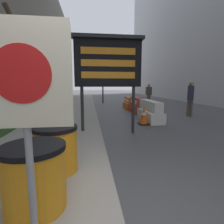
# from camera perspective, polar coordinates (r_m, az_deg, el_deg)

# --- Properties ---
(building_left_facade) EXTENTS (0.40, 50.40, 11.75)m
(building_left_facade) POSITION_cam_1_polar(r_m,az_deg,el_deg) (12.78, -26.94, 27.46)
(building_left_facade) COLOR gray
(building_left_facade) RESTS_ON ground_plane
(bare_tree) EXTENTS (1.95, 1.87, 3.89)m
(bare_tree) POSITION_cam_1_polar(r_m,az_deg,el_deg) (7.14, -30.61, 10.36)
(bare_tree) COLOR #4C3D2D
(bare_tree) RESTS_ON sidewalk_left
(barrel_drum_foreground) EXTENTS (0.73, 0.73, 0.77)m
(barrel_drum_foreground) POSITION_cam_1_polar(r_m,az_deg,el_deg) (2.34, -23.90, -18.78)
(barrel_drum_foreground) COLOR orange
(barrel_drum_foreground) RESTS_ON sidewalk_left
(barrel_drum_middle) EXTENTS (0.73, 0.73, 0.77)m
(barrel_drum_middle) POSITION_cam_1_polar(r_m,az_deg,el_deg) (3.13, -17.81, -11.31)
(barrel_drum_middle) COLOR orange
(barrel_drum_middle) RESTS_ON sidewalk_left
(warning_sign) EXTENTS (0.74, 0.08, 1.93)m
(warning_sign) POSITION_cam_1_polar(r_m,az_deg,el_deg) (1.51, -26.86, 5.84)
(warning_sign) COLOR gray
(warning_sign) RESTS_ON sidewalk_left
(message_board) EXTENTS (2.18, 0.36, 3.05)m
(message_board) POSITION_cam_1_polar(r_m,az_deg,el_deg) (5.60, -1.29, 15.66)
(message_board) COLOR #28282B
(message_board) RESTS_ON ground_plane
(jersey_barrier_white) EXTENTS (0.63, 2.04, 0.90)m
(jersey_barrier_white) POSITION_cam_1_polar(r_m,az_deg,el_deg) (8.01, 12.32, 0.04)
(jersey_barrier_white) COLOR silver
(jersey_barrier_white) RESTS_ON ground_plane
(jersey_barrier_red_striped) EXTENTS (0.53, 1.64, 0.87)m
(jersey_barrier_red_striped) POSITION_cam_1_polar(r_m,az_deg,el_deg) (10.22, 7.95, 1.91)
(jersey_barrier_red_striped) COLOR red
(jersey_barrier_red_striped) RESTS_ON ground_plane
(jersey_barrier_orange_near) EXTENTS (0.63, 1.60, 0.78)m
(jersey_barrier_orange_near) POSITION_cam_1_polar(r_m,az_deg,el_deg) (11.99, 5.66, 2.74)
(jersey_barrier_orange_near) COLOR orange
(jersey_barrier_orange_near) RESTS_ON ground_plane
(traffic_cone_near) EXTENTS (0.41, 0.41, 0.74)m
(traffic_cone_near) POSITION_cam_1_polar(r_m,az_deg,el_deg) (12.18, 11.23, 2.79)
(traffic_cone_near) COLOR black
(traffic_cone_near) RESTS_ON ground_plane
(traffic_cone_mid) EXTENTS (0.42, 0.42, 0.76)m
(traffic_cone_mid) POSITION_cam_1_polar(r_m,az_deg,el_deg) (7.17, 10.32, -1.08)
(traffic_cone_mid) COLOR black
(traffic_cone_mid) RESTS_ON ground_plane
(traffic_cone_far) EXTENTS (0.40, 0.40, 0.71)m
(traffic_cone_far) POSITION_cam_1_polar(r_m,az_deg,el_deg) (14.77, 4.75, 3.87)
(traffic_cone_far) COLOR black
(traffic_cone_far) RESTS_ON ground_plane
(traffic_light_near_curb) EXTENTS (0.28, 0.44, 4.47)m
(traffic_light_near_curb) POSITION_cam_1_polar(r_m,az_deg,el_deg) (15.70, -3.04, 14.67)
(traffic_light_near_curb) COLOR #2D2D30
(traffic_light_near_curb) RESTS_ON ground_plane
(pedestrian_worker) EXTENTS (0.51, 0.48, 1.69)m
(pedestrian_worker) POSITION_cam_1_polar(r_m,az_deg,el_deg) (14.48, 11.91, 6.20)
(pedestrian_worker) COLOR #514C42
(pedestrian_worker) RESTS_ON ground_plane
(pedestrian_passerby) EXTENTS (0.50, 0.55, 1.80)m
(pedestrian_passerby) POSITION_cam_1_polar(r_m,az_deg,el_deg) (9.71, 24.27, 4.92)
(pedestrian_passerby) COLOR #514C42
(pedestrian_passerby) RESTS_ON ground_plane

